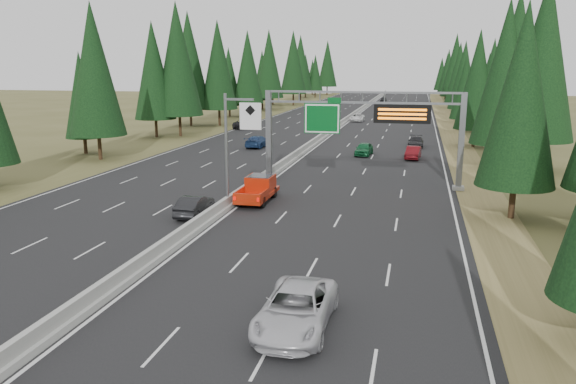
% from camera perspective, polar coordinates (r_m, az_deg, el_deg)
% --- Properties ---
extents(road, '(32.00, 260.00, 0.08)m').
position_cam_1_polar(road, '(92.76, 5.10, 6.52)').
color(road, black).
rests_on(road, ground).
extents(shoulder_right, '(3.60, 260.00, 0.06)m').
position_cam_1_polar(shoulder_right, '(92.01, 16.20, 6.01)').
color(shoulder_right, olive).
rests_on(shoulder_right, ground).
extents(shoulder_left, '(3.60, 260.00, 0.06)m').
position_cam_1_polar(shoulder_left, '(96.83, -5.46, 6.76)').
color(shoulder_left, '#4C4A23').
rests_on(shoulder_left, ground).
extents(median_barrier, '(0.70, 260.00, 0.85)m').
position_cam_1_polar(median_barrier, '(92.72, 5.11, 6.75)').
color(median_barrier, gray).
rests_on(median_barrier, road).
extents(sign_gantry, '(16.75, 0.98, 7.80)m').
position_cam_1_polar(sign_gantry, '(46.62, 8.29, 6.88)').
color(sign_gantry, slate).
rests_on(sign_gantry, road).
extents(hov_sign_pole, '(2.80, 0.50, 8.00)m').
position_cam_1_polar(hov_sign_pole, '(38.65, -5.49, 4.97)').
color(hov_sign_pole, slate).
rests_on(hov_sign_pole, road).
extents(tree_row_right, '(11.43, 239.72, 18.80)m').
position_cam_1_polar(tree_row_right, '(71.54, 21.02, 11.17)').
color(tree_row_right, black).
rests_on(tree_row_right, ground).
extents(tree_row_left, '(12.61, 238.58, 18.85)m').
position_cam_1_polar(tree_row_left, '(91.38, -9.35, 12.35)').
color(tree_row_left, black).
rests_on(tree_row_left, ground).
extents(silver_minivan, '(2.59, 5.60, 1.55)m').
position_cam_1_polar(silver_minivan, '(21.73, 0.83, -11.77)').
color(silver_minivan, silver).
rests_on(silver_minivan, road).
extents(red_pickup, '(1.99, 5.57, 1.81)m').
position_cam_1_polar(red_pickup, '(41.68, -2.96, 0.49)').
color(red_pickup, black).
rests_on(red_pickup, road).
extents(car_ahead_green, '(1.97, 4.29, 1.42)m').
position_cam_1_polar(car_ahead_green, '(63.81, 7.73, 4.37)').
color(car_ahead_green, '#155E32').
rests_on(car_ahead_green, road).
extents(car_ahead_dkred, '(1.77, 4.17, 1.34)m').
position_cam_1_polar(car_ahead_dkred, '(62.18, 12.60, 3.92)').
color(car_ahead_dkred, '#600D13').
rests_on(car_ahead_dkred, road).
extents(car_ahead_dkgrey, '(1.88, 4.54, 1.31)m').
position_cam_1_polar(car_ahead_dkgrey, '(71.38, 12.85, 4.99)').
color(car_ahead_dkgrey, black).
rests_on(car_ahead_dkgrey, road).
extents(car_ahead_white, '(2.28, 4.95, 1.37)m').
position_cam_1_polar(car_ahead_white, '(103.72, 7.07, 7.52)').
color(car_ahead_white, white).
rests_on(car_ahead_white, road).
extents(car_ahead_far, '(1.72, 4.21, 1.43)m').
position_cam_1_polar(car_ahead_far, '(161.83, 9.66, 9.25)').
color(car_ahead_far, black).
rests_on(car_ahead_far, road).
extents(car_onc_near, '(1.55, 4.20, 1.37)m').
position_cam_1_polar(car_onc_near, '(37.95, -9.48, -1.37)').
color(car_onc_near, black).
rests_on(car_onc_near, road).
extents(car_onc_blue, '(2.48, 5.13, 1.44)m').
position_cam_1_polar(car_onc_blue, '(69.57, -3.07, 5.15)').
color(car_onc_blue, navy).
rests_on(car_onc_blue, road).
extents(car_onc_white, '(1.75, 3.95, 1.32)m').
position_cam_1_polar(car_onc_white, '(93.15, 3.41, 7.01)').
color(car_onc_white, white).
rests_on(car_onc_white, road).
extents(car_onc_far, '(2.73, 5.56, 1.52)m').
position_cam_1_polar(car_onc_far, '(91.29, -4.43, 6.94)').
color(car_onc_far, black).
rests_on(car_onc_far, road).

